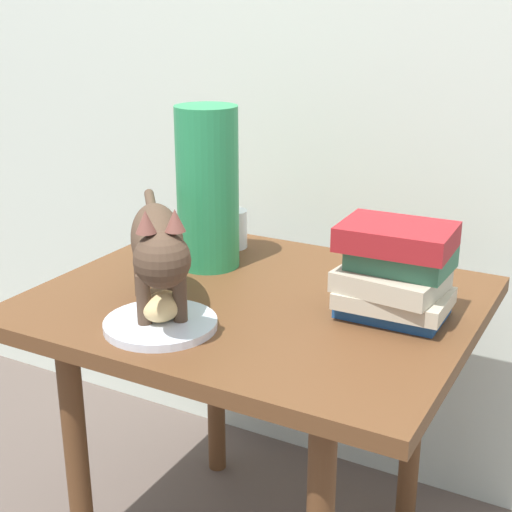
# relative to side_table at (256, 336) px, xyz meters

# --- Properties ---
(back_panel) EXTENTS (4.00, 0.04, 2.20)m
(back_panel) POSITION_rel_side_table_xyz_m (0.00, 0.45, 0.57)
(back_panel) COLOR silver
(back_panel) RESTS_ON ground
(side_table) EXTENTS (0.80, 0.66, 0.61)m
(side_table) POSITION_rel_side_table_xyz_m (0.00, 0.00, 0.00)
(side_table) COLOR brown
(side_table) RESTS_ON ground
(plate) EXTENTS (0.19, 0.19, 0.01)m
(plate) POSITION_rel_side_table_xyz_m (-0.08, -0.20, 0.09)
(plate) COLOR silver
(plate) RESTS_ON side_table
(bread_roll) EXTENTS (0.06, 0.08, 0.05)m
(bread_roll) POSITION_rel_side_table_xyz_m (-0.07, -0.20, 0.12)
(bread_roll) COLOR #E0BC7A
(bread_roll) RESTS_ON plate
(cat) EXTENTS (0.33, 0.39, 0.23)m
(cat) POSITION_rel_side_table_xyz_m (-0.10, -0.16, 0.22)
(cat) COLOR #4C3828
(cat) RESTS_ON side_table
(book_stack) EXTENTS (0.19, 0.16, 0.17)m
(book_stack) POSITION_rel_side_table_xyz_m (0.26, 0.03, 0.17)
(book_stack) COLOR #1E4C8C
(book_stack) RESTS_ON side_table
(green_vase) EXTENTS (0.13, 0.13, 0.33)m
(green_vase) POSITION_rel_side_table_xyz_m (-0.17, 0.11, 0.25)
(green_vase) COLOR #288C51
(green_vase) RESTS_ON side_table
(candle_jar) EXTENTS (0.07, 0.07, 0.08)m
(candle_jar) POSITION_rel_side_table_xyz_m (-0.19, 0.23, 0.12)
(candle_jar) COLOR silver
(candle_jar) RESTS_ON side_table
(tv_remote) EXTENTS (0.16, 0.08, 0.02)m
(tv_remote) POSITION_rel_side_table_xyz_m (0.23, 0.22, 0.09)
(tv_remote) COLOR black
(tv_remote) RESTS_ON side_table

